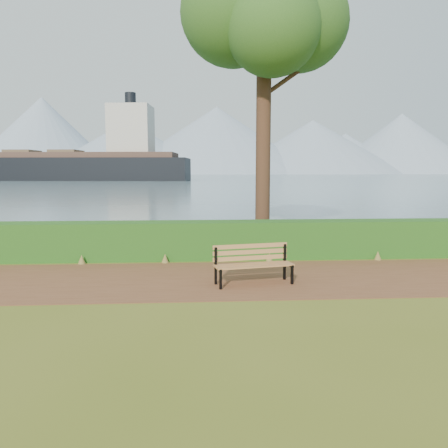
{
  "coord_description": "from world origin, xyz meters",
  "views": [
    {
      "loc": [
        -0.31,
        -9.02,
        2.34
      ],
      "look_at": [
        0.36,
        1.2,
        1.1
      ],
      "focal_mm": 35.0,
      "sensor_mm": 36.0,
      "label": 1
    }
  ],
  "objects": [
    {
      "name": "ground",
      "position": [
        0.0,
        0.0,
        0.0
      ],
      "size": [
        140.0,
        140.0,
        0.0
      ],
      "primitive_type": "plane",
      "color": "#54611B",
      "rests_on": "ground"
    },
    {
      "name": "path",
      "position": [
        0.0,
        0.3,
        0.01
      ],
      "size": [
        40.0,
        3.4,
        0.01
      ],
      "primitive_type": "cube",
      "color": "brown",
      "rests_on": "ground"
    },
    {
      "name": "hedge",
      "position": [
        0.0,
        2.6,
        0.5
      ],
      "size": [
        32.0,
        0.85,
        1.0
      ],
      "primitive_type": "cube",
      "color": "#204A15",
      "rests_on": "ground"
    },
    {
      "name": "water",
      "position": [
        0.0,
        260.0,
        0.01
      ],
      "size": [
        700.0,
        510.0,
        0.0
      ],
      "primitive_type": "cube",
      "color": "#496576",
      "rests_on": "ground"
    },
    {
      "name": "mountains",
      "position": [
        -9.17,
        406.05,
        27.7
      ],
      "size": [
        585.0,
        190.0,
        70.0
      ],
      "color": "#7D91A7",
      "rests_on": "ground"
    },
    {
      "name": "bench",
      "position": [
        0.87,
        -0.15,
        0.47
      ],
      "size": [
        1.7,
        0.79,
        0.82
      ],
      "rotation": [
        0.0,
        0.0,
        0.2
      ],
      "color": "black",
      "rests_on": "ground"
    },
    {
      "name": "tree",
      "position": [
        1.79,
        4.58,
        7.27
      ],
      "size": [
        5.08,
        4.26,
        9.78
      ],
      "rotation": [
        0.0,
        0.0,
        -0.29
      ],
      "color": "#321D14",
      "rests_on": "ground"
    },
    {
      "name": "cargo_ship",
      "position": [
        -38.65,
        105.93,
        3.58
      ],
      "size": [
        79.99,
        20.22,
        24.03
      ],
      "rotation": [
        0.0,
        0.0,
        -0.1
      ],
      "color": "black",
      "rests_on": "ground"
    }
  ]
}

